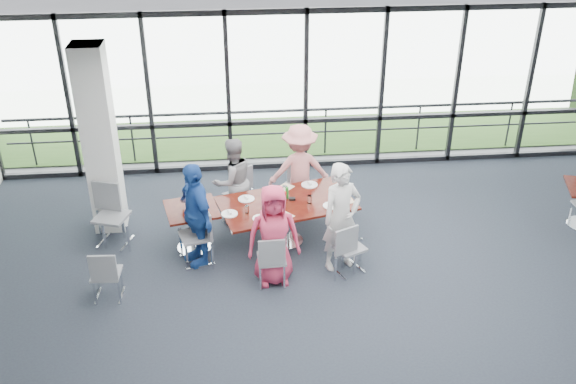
{
  "coord_description": "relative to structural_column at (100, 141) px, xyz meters",
  "views": [
    {
      "loc": [
        -1.49,
        -6.74,
        5.85
      ],
      "look_at": [
        -0.65,
        1.91,
        1.1
      ],
      "focal_mm": 40.0,
      "sensor_mm": 36.0,
      "label": 1
    }
  ],
  "objects": [
    {
      "name": "floor",
      "position": [
        3.6,
        -3.0,
        -1.61
      ],
      "size": [
        12.0,
        10.0,
        0.02
      ],
      "primitive_type": "cube",
      "color": "#222531",
      "rests_on": "ground"
    },
    {
      "name": "ceiling",
      "position": [
        3.6,
        -3.0,
        1.6
      ],
      "size": [
        12.0,
        10.0,
        0.04
      ],
      "primitive_type": "cube",
      "color": "white",
      "rests_on": "ground"
    },
    {
      "name": "curtain_wall_back",
      "position": [
        3.6,
        2.0,
        0.0
      ],
      "size": [
        12.0,
        0.1,
        3.2
      ],
      "primitive_type": "cube",
      "color": "white",
      "rests_on": "ground"
    },
    {
      "name": "structural_column",
      "position": [
        0.0,
        0.0,
        0.0
      ],
      "size": [
        0.5,
        0.5,
        3.2
      ],
      "primitive_type": "cube",
      "color": "silver",
      "rests_on": "ground"
    },
    {
      "name": "apron",
      "position": [
        3.6,
        7.0,
        -1.62
      ],
      "size": [
        80.0,
        70.0,
        0.02
      ],
      "primitive_type": "cube",
      "color": "slate",
      "rests_on": "ground"
    },
    {
      "name": "grass_strip",
      "position": [
        3.6,
        5.0,
        -1.59
      ],
      "size": [
        80.0,
        5.0,
        0.01
      ],
      "primitive_type": "cube",
      "color": "#335821",
      "rests_on": "ground"
    },
    {
      "name": "guard_rail",
      "position": [
        3.6,
        2.6,
        -1.1
      ],
      "size": [
        12.0,
        0.06,
        0.06
      ],
      "primitive_type": "cylinder",
      "rotation": [
        0.0,
        1.57,
        0.0
      ],
      "color": "#2D2D33",
      "rests_on": "ground"
    },
    {
      "name": "main_table",
      "position": [
        2.95,
        -0.79,
        -0.96
      ],
      "size": [
        2.35,
        1.66,
        0.75
      ],
      "rotation": [
        0.0,
        0.0,
        0.25
      ],
      "color": "#340807",
      "rests_on": "ground"
    },
    {
      "name": "side_table_left",
      "position": [
        1.44,
        -0.84,
        -0.98
      ],
      "size": [
        0.96,
        0.96,
        0.75
      ],
      "rotation": [
        0.0,
        0.0,
        0.21
      ],
      "color": "#340807",
      "rests_on": "ground"
    },
    {
      "name": "diner_near_left",
      "position": [
        2.67,
        -1.84,
        -0.8
      ],
      "size": [
        0.81,
        0.55,
        1.6
      ],
      "primitive_type": "imported",
      "rotation": [
        0.0,
        0.0,
        0.06
      ],
      "color": "#C63152",
      "rests_on": "ground"
    },
    {
      "name": "diner_near_right",
      "position": [
        3.72,
        -1.56,
        -0.72
      ],
      "size": [
        0.77,
        0.67,
        1.75
      ],
      "primitive_type": "imported",
      "rotation": [
        0.0,
        0.0,
        0.37
      ],
      "color": "beige",
      "rests_on": "ground"
    },
    {
      "name": "diner_far_left",
      "position": [
        2.11,
        -0.03,
        -0.82
      ],
      "size": [
        0.89,
        0.76,
        1.56
      ],
      "primitive_type": "imported",
      "rotation": [
        0.0,
        0.0,
        3.62
      ],
      "color": "gray",
      "rests_on": "ground"
    },
    {
      "name": "diner_far_right",
      "position": [
        3.28,
        0.17,
        -0.76
      ],
      "size": [
        1.11,
        0.61,
        1.67
      ],
      "primitive_type": "imported",
      "rotation": [
        0.0,
        0.0,
        3.19
      ],
      "color": "#D57D7B",
      "rests_on": "ground"
    },
    {
      "name": "diner_end",
      "position": [
        1.52,
        -1.21,
        -0.74
      ],
      "size": [
        0.93,
        1.14,
        1.71
      ],
      "primitive_type": "imported",
      "rotation": [
        0.0,
        0.0,
        -1.13
      ],
      "color": "#1C4495",
      "rests_on": "ground"
    },
    {
      "name": "chair_main_nl",
      "position": [
        2.63,
        -1.89,
        -1.18
      ],
      "size": [
        0.43,
        0.43,
        0.84
      ],
      "primitive_type": null,
      "rotation": [
        0.0,
        0.0,
        0.04
      ],
      "color": "gray",
      "rests_on": "ground"
    },
    {
      "name": "chair_main_nr",
      "position": [
        3.83,
        -1.71,
        -1.17
      ],
      "size": [
        0.56,
        0.56,
        0.86
      ],
      "primitive_type": null,
      "rotation": [
        0.0,
        0.0,
        0.44
      ],
      "color": "gray",
      "rests_on": "ground"
    },
    {
      "name": "chair_main_fl",
      "position": [
        2.19,
        0.07,
        -1.17
      ],
      "size": [
        0.57,
        0.57,
        0.87
      ],
      "primitive_type": null,
      "rotation": [
        0.0,
        0.0,
        3.65
      ],
      "color": "gray",
      "rests_on": "ground"
    },
    {
      "name": "chair_main_fr",
      "position": [
        3.27,
        0.31,
        -1.18
      ],
      "size": [
        0.44,
        0.44,
        0.85
      ],
      "primitive_type": null,
      "rotation": [
        0.0,
        0.0,
        3.21
      ],
      "color": "gray",
      "rests_on": "ground"
    },
    {
      "name": "chair_main_end",
      "position": [
        1.49,
        -1.22,
        -1.13
      ],
      "size": [
        0.57,
        0.57,
        0.94
      ],
      "primitive_type": null,
      "rotation": [
        0.0,
        0.0,
        -1.29
      ],
      "color": "gray",
      "rests_on": "ground"
    },
    {
      "name": "chair_spare_la",
      "position": [
        0.24,
        -2.02,
        -1.19
      ],
      "size": [
        0.42,
        0.42,
        0.82
      ],
      "primitive_type": null,
      "rotation": [
        0.0,
        0.0,
        -0.06
      ],
      "color": "gray",
      "rests_on": "ground"
    },
    {
      "name": "chair_spare_lb",
      "position": [
        0.12,
        -0.57,
        -1.1
      ],
      "size": [
        0.62,
        0.62,
        1.01
      ],
      "primitive_type": null,
      "rotation": [
        0.0,
        0.0,
        2.82
      ],
      "color": "gray",
      "rests_on": "ground"
    },
    {
      "name": "plate_nl",
      "position": [
        2.51,
        -1.27,
        -0.84
      ],
      "size": [
        0.25,
        0.25,
        0.01
      ],
      "primitive_type": "cylinder",
      "color": "white",
      "rests_on": "main_table"
    },
    {
      "name": "plate_nr",
      "position": [
        3.64,
        -0.99,
        -0.84
      ],
      "size": [
        0.25,
        0.25,
        0.01
      ],
      "primitive_type": "cylinder",
      "color": "white",
      "rests_on": "main_table"
    },
    {
      "name": "plate_fl",
      "position": [
        2.31,
        -0.64,
        -0.84
      ],
      "size": [
        0.27,
        0.27,
        0.01
      ],
      "primitive_type": "cylinder",
      "color": "white",
      "rests_on": "main_table"
    },
    {
      "name": "plate_fr",
      "position": [
        3.4,
        -0.25,
        -0.84
      ],
      "size": [
        0.28,
        0.28,
        0.01
      ],
      "primitive_type": "cylinder",
      "color": "white",
      "rests_on": "main_table"
    },
    {
      "name": "plate_end",
      "position": [
        2.04,
        -1.09,
        -0.84
      ],
      "size": [
        0.26,
        0.26,
        0.01
      ],
      "primitive_type": "cylinder",
      "color": "white",
      "rests_on": "main_table"
    },
    {
      "name": "tumbler_a",
      "position": [
        2.73,
        -1.07,
        -0.78
      ],
      "size": [
        0.07,
        0.07,
        0.15
      ],
      "primitive_type": "cylinder",
      "color": "white",
      "rests_on": "main_table"
    },
    {
      "name": "tumbler_b",
      "position": [
        3.32,
        -0.86,
        -0.78
      ],
      "size": [
        0.07,
        0.07,
        0.14
      ],
      "primitive_type": "cylinder",
      "color": "white",
      "rests_on": "main_table"
    },
    {
      "name": "tumbler_c",
      "position": [
        2.95,
        -0.54,
        -0.77
      ],
      "size": [
        0.08,
        0.08,
        0.15
      ],
      "primitive_type": "cylinder",
      "color": "white",
      "rests_on": "main_table"
    },
    {
      "name": "tumbler_d",
      "position": [
        2.31,
        -1.07,
        -0.79
      ],
      "size": [
        0.06,
        0.06,
        0.13
      ],
      "primitive_type": "cylinder",
      "color": "white",
      "rests_on": "main_table"
    },
    {
      "name": "menu_a",
      "position": [
        2.86,
        -1.26,
        -0.85
      ],
      "size": [
        0.37,
        0.36,
        0.0
      ],
      "primitive_type": "cube",
      "rotation": [
        0.0,
        0.0,
        0.7
      ],
      "color": "silver",
      "rests_on": "main_table"
    },
    {
      "name": "menu_b",
      "position": [
        3.9,
        -0.85,
        -0.85
      ],
      "size": [
        0.29,
        0.22,
        0.0
      ],
      "primitive_type": "cube",
      "rotation": [
        0.0,
        0.0,
        0.1
      ],
      "color": "silver",
      "rests_on": "main_table"
    },
    {
      "name": "menu_c",
      "position": [
        2.97,
        -0.31,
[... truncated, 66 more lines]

